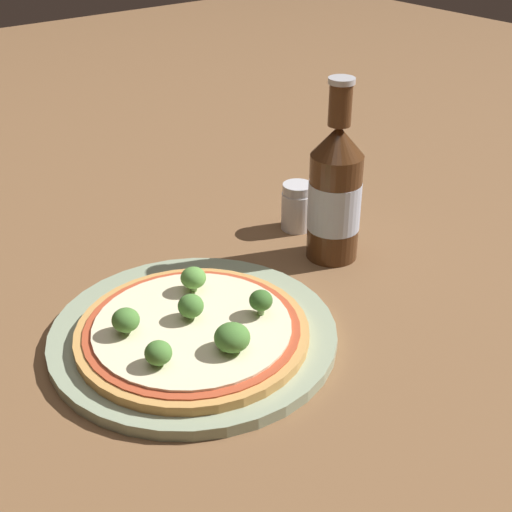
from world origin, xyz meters
name	(u,v)px	position (x,y,z in m)	size (l,w,h in m)	color
ground_plane	(207,341)	(0.00, 0.00, 0.00)	(3.00, 3.00, 0.00)	brown
plate	(193,334)	(-0.01, -0.01, 0.01)	(0.28, 0.28, 0.01)	#93A384
pizza	(194,332)	(0.00, -0.02, 0.02)	(0.22, 0.22, 0.01)	tan
broccoli_floret_0	(232,338)	(0.05, -0.01, 0.04)	(0.03, 0.03, 0.03)	#7A9E5B
broccoli_floret_1	(191,306)	(-0.01, -0.01, 0.04)	(0.03, 0.03, 0.03)	#7A9E5B
broccoli_floret_2	(126,320)	(-0.03, -0.07, 0.04)	(0.03, 0.03, 0.03)	#7A9E5B
broccoli_floret_3	(193,278)	(-0.05, 0.02, 0.04)	(0.03, 0.03, 0.03)	#7A9E5B
broccoli_floret_4	(158,353)	(0.03, -0.07, 0.04)	(0.02, 0.02, 0.02)	#7A9E5B
broccoli_floret_5	(261,301)	(0.03, 0.05, 0.04)	(0.02, 0.02, 0.03)	#7A9E5B
beer_bottle	(335,193)	(-0.05, 0.21, 0.08)	(0.06, 0.06, 0.21)	#472814
pepper_shaker	(297,207)	(-0.13, 0.23, 0.03)	(0.04, 0.04, 0.06)	silver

